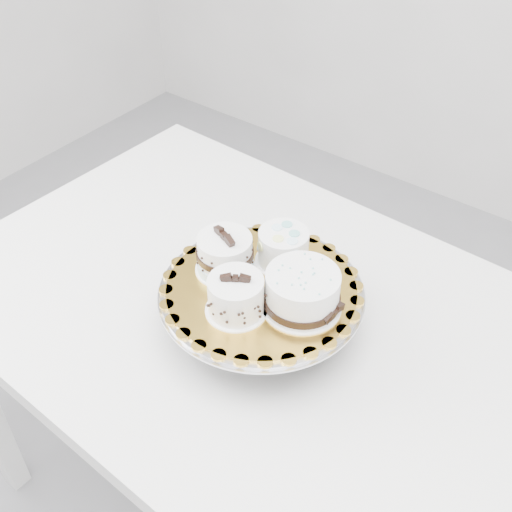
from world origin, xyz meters
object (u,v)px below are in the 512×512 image
Objects in this scene: cake_board at (261,288)px; cake_ribbon at (303,292)px; cake_banded at (225,255)px; cake_dots at (283,247)px; cake_swirl at (236,297)px; table at (254,334)px; cake_stand at (261,302)px.

cake_ribbon is (0.08, 0.00, 0.03)m from cake_board.
cake_dots is (0.07, 0.08, 0.00)m from cake_banded.
cake_dots is (-0.01, 0.15, 0.00)m from cake_swirl.
cake_swirl is at bearing -65.61° from table.
cake_stand reaches higher than table.
table is at bearing 139.91° from cake_board.
cake_ribbon is at bearing 21.81° from cake_banded.
cake_swirl is at bearing -20.98° from cake_banded.
cake_stand is 0.10m from cake_swirl.
cake_dots is at bearing 96.86° from cake_board.
cake_swirl is 0.15m from cake_dots.
cake_banded is at bearing -131.54° from table.
cake_board is 2.68× the size of cake_banded.
cake_banded reaches higher than cake_swirl.
cake_board is at bearing 0.00° from cake_stand.
cake_swirl is at bearing -91.73° from cake_dots.
cake_swirl is 0.10m from cake_banded.
cake_stand is 0.03m from cake_board.
cake_banded is at bearing -179.09° from cake_board.
cake_swirl is at bearing -89.78° from cake_board.
cake_dots reaches higher than cake_stand.
cake_board reaches higher than table.
cake_stand is 0.11m from cake_ribbon.
table is 0.25m from cake_ribbon.
cake_ribbon is at bearing 2.24° from cake_stand.
cake_stand is 0.10m from cake_dots.
cake_dots is (-0.01, 0.08, 0.04)m from cake_board.
cake_banded is at bearing -174.44° from cake_ribbon.
cake_board is at bearing -37.74° from table.
cake_ribbon is (0.16, 0.00, 0.00)m from cake_banded.
cake_swirl is (0.04, -0.11, 0.21)m from table.
cake_banded is 1.10× the size of cake_dots.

